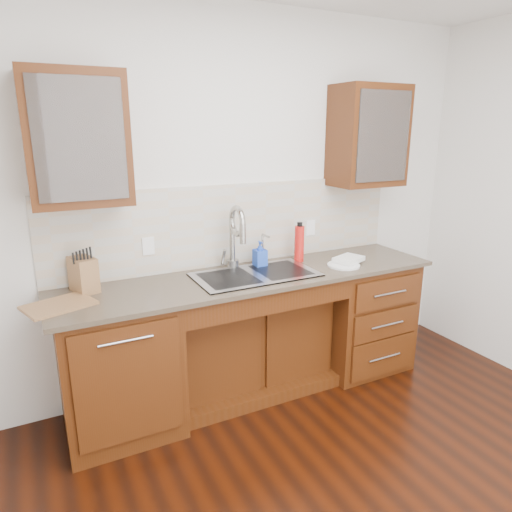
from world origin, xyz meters
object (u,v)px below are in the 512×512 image
soap_bottle (260,254)px  water_bottle (299,244)px  plate (344,265)px  cutting_board (59,305)px  knife_block (83,275)px

soap_bottle → water_bottle: 0.33m
plate → cutting_board: 1.93m
water_bottle → plate: 0.37m
soap_bottle → plate: (0.55, -0.26, -0.09)m
plate → cutting_board: (-1.93, 0.09, 0.00)m
plate → cutting_board: size_ratio=0.66×
soap_bottle → plate: bearing=-26.8°
water_bottle → knife_block: size_ratio=1.25×
plate → knife_block: 1.79m
soap_bottle → water_bottle: (0.33, -0.00, 0.04)m
soap_bottle → knife_block: 1.21m
soap_bottle → plate: soap_bottle is taller
water_bottle → plate: water_bottle is taller
soap_bottle → cutting_board: size_ratio=0.52×
soap_bottle → water_bottle: water_bottle is taller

